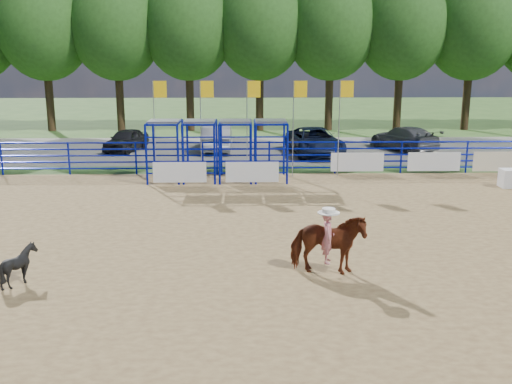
# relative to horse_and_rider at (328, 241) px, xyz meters

# --- Properties ---
(ground) EXTENTS (120.00, 120.00, 0.00)m
(ground) POSITION_rel_horse_and_rider_xyz_m (-0.88, 2.30, -0.86)
(ground) COLOR #3F6327
(ground) RESTS_ON ground
(arena_dirt) EXTENTS (30.00, 20.00, 0.02)m
(arena_dirt) POSITION_rel_horse_and_rider_xyz_m (-0.88, 2.30, -0.85)
(arena_dirt) COLOR olive
(arena_dirt) RESTS_ON ground
(gravel_strip) EXTENTS (40.00, 10.00, 0.01)m
(gravel_strip) POSITION_rel_horse_and_rider_xyz_m (-0.88, 19.30, -0.86)
(gravel_strip) COLOR gray
(gravel_strip) RESTS_ON ground
(horse_and_rider) EXTENTS (1.91, 1.07, 2.29)m
(horse_and_rider) POSITION_rel_horse_and_rider_xyz_m (0.00, 0.00, 0.00)
(horse_and_rider) COLOR maroon
(horse_and_rider) RESTS_ON arena_dirt
(calf) EXTENTS (1.03, 0.97, 0.93)m
(calf) POSITION_rel_horse_and_rider_xyz_m (-7.24, -0.49, -0.38)
(calf) COLOR black
(calf) RESTS_ON arena_dirt
(car_a) EXTENTS (2.34, 3.90, 1.24)m
(car_a) POSITION_rel_horse_and_rider_xyz_m (-8.67, 19.03, -0.23)
(car_a) COLOR black
(car_a) RESTS_ON gravel_strip
(car_b) EXTENTS (1.59, 4.49, 1.48)m
(car_b) POSITION_rel_horse_and_rider_xyz_m (-3.53, 18.97, -0.11)
(car_b) COLOR gray
(car_b) RESTS_ON gravel_strip
(car_c) EXTENTS (3.04, 5.50, 1.46)m
(car_c) POSITION_rel_horse_and_rider_xyz_m (1.81, 17.44, -0.12)
(car_c) COLOR #161E38
(car_c) RESTS_ON gravel_strip
(car_d) EXTENTS (3.54, 5.00, 1.35)m
(car_d) POSITION_rel_horse_and_rider_xyz_m (7.10, 19.03, -0.18)
(car_d) COLOR #5B5B5D
(car_d) RESTS_ON gravel_strip
(perimeter_fence) EXTENTS (30.10, 20.10, 1.50)m
(perimeter_fence) POSITION_rel_horse_and_rider_xyz_m (-0.88, 2.30, -0.11)
(perimeter_fence) COLOR #07139F
(perimeter_fence) RESTS_ON ground
(chute_assembly) EXTENTS (19.32, 2.41, 4.20)m
(chute_assembly) POSITION_rel_horse_and_rider_xyz_m (-2.78, 11.14, 0.40)
(chute_assembly) COLOR #07139F
(chute_assembly) RESTS_ON ground
(treeline) EXTENTS (56.40, 6.40, 11.24)m
(treeline) POSITION_rel_horse_and_rider_xyz_m (-0.88, 28.30, 6.67)
(treeline) COLOR #3F2B19
(treeline) RESTS_ON ground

